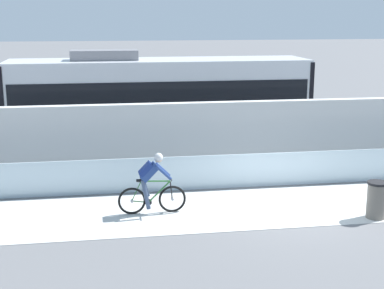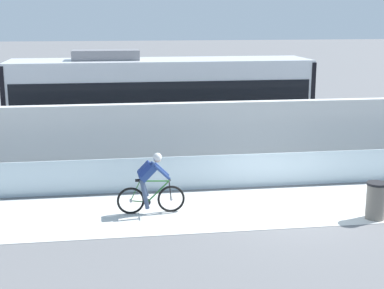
% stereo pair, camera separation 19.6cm
% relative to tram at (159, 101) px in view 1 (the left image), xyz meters
% --- Properties ---
extents(ground_plane, '(200.00, 200.00, 0.00)m').
position_rel_tram_xyz_m(ground_plane, '(2.80, -6.85, -1.89)').
color(ground_plane, slate).
extents(bike_path_deck, '(32.00, 3.20, 0.01)m').
position_rel_tram_xyz_m(bike_path_deck, '(2.80, -6.85, -1.89)').
color(bike_path_deck, silver).
rests_on(bike_path_deck, ground).
extents(glass_parapet, '(32.00, 0.05, 1.02)m').
position_rel_tram_xyz_m(glass_parapet, '(2.80, -5.00, -1.38)').
color(glass_parapet, silver).
rests_on(glass_parapet, ground).
extents(concrete_barrier_wall, '(32.00, 0.36, 2.32)m').
position_rel_tram_xyz_m(concrete_barrier_wall, '(2.80, -3.20, -0.73)').
color(concrete_barrier_wall, silver).
rests_on(concrete_barrier_wall, ground).
extents(tram_rail_near, '(32.00, 0.08, 0.01)m').
position_rel_tram_xyz_m(tram_rail_near, '(2.80, -0.72, -1.89)').
color(tram_rail_near, '#595654').
rests_on(tram_rail_near, ground).
extents(tram_rail_far, '(32.00, 0.08, 0.01)m').
position_rel_tram_xyz_m(tram_rail_far, '(2.80, 0.72, -1.89)').
color(tram_rail_far, '#595654').
rests_on(tram_rail_far, ground).
extents(tram, '(11.06, 2.54, 3.81)m').
position_rel_tram_xyz_m(tram, '(0.00, 0.00, 0.00)').
color(tram, silver).
rests_on(tram, ground).
extents(cyclist_on_bike, '(1.77, 0.58, 1.61)m').
position_rel_tram_xyz_m(cyclist_on_bike, '(-0.89, -6.85, -1.09)').
color(cyclist_on_bike, black).
rests_on(cyclist_on_bike, ground).
extents(trash_bin, '(0.51, 0.51, 0.96)m').
position_rel_tram_xyz_m(trash_bin, '(4.69, -8.10, -1.41)').
color(trash_bin, slate).
rests_on(trash_bin, ground).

